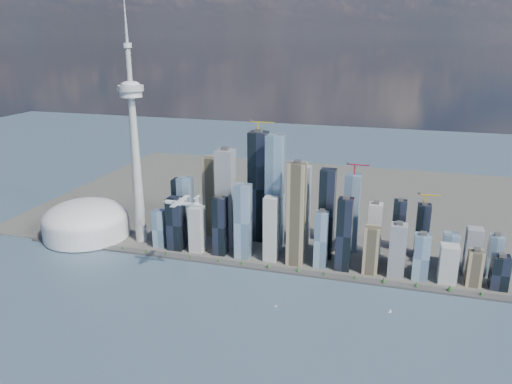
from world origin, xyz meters
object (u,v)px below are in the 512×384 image
(airplane, at_px, (182,203))
(sailboat_east, at_px, (390,311))
(dome_stadium, at_px, (86,221))
(needle_tower, at_px, (135,143))
(sailboat_west, at_px, (276,306))

(airplane, xyz_separation_m, sailboat_east, (385.79, 2.03, -164.35))
(dome_stadium, xyz_separation_m, sailboat_east, (711.47, -153.38, -36.72))
(dome_stadium, bearing_deg, sailboat_east, -12.17)
(needle_tower, relative_size, sailboat_west, 62.74)
(needle_tower, relative_size, airplane, 6.99)
(airplane, bearing_deg, sailboat_west, -10.26)
(airplane, height_order, sailboat_east, airplane)
(needle_tower, distance_m, airplane, 258.01)
(sailboat_east, bearing_deg, needle_tower, 140.38)
(sailboat_west, distance_m, sailboat_east, 199.99)
(dome_stadium, xyz_separation_m, airplane, (325.68, -155.41, 127.63))
(dome_stadium, relative_size, sailboat_east, 23.64)
(airplane, bearing_deg, dome_stadium, 154.73)
(dome_stadium, distance_m, sailboat_west, 550.27)
(sailboat_west, xyz_separation_m, sailboat_east, (196.52, 37.09, -0.10))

